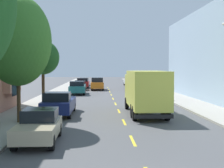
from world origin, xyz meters
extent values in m
plane|color=#4C4C4F|center=(0.00, 30.00, 0.00)|extent=(160.00, 160.00, 0.00)
cube|color=#A39E93|center=(-7.10, 28.00, 0.07)|extent=(3.20, 120.00, 0.14)
cube|color=#A39E93|center=(7.10, 28.00, 0.07)|extent=(3.20, 120.00, 0.14)
cube|color=yellow|center=(0.00, 7.00, 0.00)|extent=(0.14, 2.20, 0.01)
cube|color=yellow|center=(0.00, 12.00, 0.00)|extent=(0.14, 2.20, 0.01)
cube|color=yellow|center=(0.00, 17.00, 0.00)|extent=(0.14, 2.20, 0.01)
cube|color=yellow|center=(0.00, 22.00, 0.00)|extent=(0.14, 2.20, 0.01)
cube|color=yellow|center=(0.00, 27.00, 0.00)|extent=(0.14, 2.20, 0.01)
cube|color=yellow|center=(0.00, 32.00, 0.00)|extent=(0.14, 2.20, 0.01)
cube|color=yellow|center=(0.00, 37.00, 0.00)|extent=(0.14, 2.20, 0.01)
cube|color=yellow|center=(0.00, 42.00, 0.00)|extent=(0.14, 2.20, 0.01)
cube|color=yellow|center=(0.00, 47.00, 0.00)|extent=(0.14, 2.20, 0.01)
cube|color=#E19B83|center=(-8.42, 17.60, 5.38)|extent=(0.55, 3.26, 7.78)
cube|color=#1E232D|center=(-8.13, 17.60, 1.79)|extent=(0.04, 2.48, 1.10)
cube|color=#1E232D|center=(-8.13, 17.60, 4.79)|extent=(0.04, 2.48, 1.10)
cube|color=#1E232D|center=(-8.13, 17.60, 7.78)|extent=(0.04, 2.48, 1.10)
cylinder|color=#47331E|center=(-6.40, 11.48, 1.57)|extent=(0.22, 0.22, 2.87)
ellipsoid|color=#387028|center=(-6.40, 11.48, 5.03)|extent=(3.99, 3.99, 5.41)
cylinder|color=#47331E|center=(-6.40, 19.81, 1.67)|extent=(0.26, 0.26, 3.07)
ellipsoid|color=#1E4C1E|center=(-6.40, 19.81, 4.32)|extent=(2.82, 2.82, 2.95)
cube|color=#D8D84C|center=(1.80, 14.18, 1.92)|extent=(2.41, 5.70, 2.53)
cube|color=#D8D84C|center=(1.81, 18.18, 1.76)|extent=(2.31, 1.91, 2.20)
cube|color=black|center=(1.81, 19.08, 2.24)|extent=(2.02, 0.08, 0.97)
cube|color=black|center=(1.79, 11.41, 0.43)|extent=(2.40, 0.17, 0.24)
cylinder|color=black|center=(2.87, 18.23, 0.48)|extent=(0.28, 0.96, 0.96)
cylinder|color=black|center=(0.75, 18.23, 0.48)|extent=(0.28, 0.96, 0.96)
cylinder|color=black|center=(2.85, 12.53, 0.48)|extent=(0.28, 0.96, 0.96)
cylinder|color=black|center=(0.73, 12.54, 0.48)|extent=(0.28, 0.96, 0.96)
cylinder|color=black|center=(2.86, 13.63, 0.48)|extent=(0.28, 0.96, 0.96)
cylinder|color=black|center=(0.74, 13.64, 0.48)|extent=(0.28, 0.96, 0.96)
cube|color=#B2B5BA|center=(4.32, 25.81, 0.78)|extent=(2.03, 4.83, 0.90)
cube|color=black|center=(4.32, 25.81, 1.58)|extent=(1.76, 2.81, 0.70)
cylinder|color=black|center=(5.16, 27.46, 0.33)|extent=(0.23, 0.66, 0.66)
cylinder|color=black|center=(3.43, 27.43, 0.33)|extent=(0.23, 0.66, 0.66)
cylinder|color=black|center=(5.21, 24.20, 0.33)|extent=(0.23, 0.66, 0.66)
cylinder|color=black|center=(3.48, 24.17, 0.33)|extent=(0.23, 0.66, 0.66)
cube|color=navy|center=(-4.45, 15.29, 0.73)|extent=(2.03, 5.31, 0.80)
cube|color=black|center=(-4.46, 14.12, 1.43)|extent=(1.77, 1.60, 0.60)
cylinder|color=black|center=(-5.35, 13.49, 0.33)|extent=(0.22, 0.66, 0.66)
cylinder|color=black|center=(-3.57, 13.48, 0.33)|extent=(0.22, 0.66, 0.66)
cylinder|color=black|center=(-5.33, 17.10, 0.33)|extent=(0.22, 0.66, 0.66)
cylinder|color=black|center=(-3.55, 17.08, 0.33)|extent=(0.22, 0.66, 0.66)
cube|color=#333338|center=(-4.44, 40.31, 0.64)|extent=(1.77, 4.01, 0.62)
cube|color=black|center=(-4.44, 40.79, 1.23)|extent=(1.55, 1.69, 0.55)
cylinder|color=black|center=(-5.21, 38.96, 0.33)|extent=(0.23, 0.66, 0.66)
cylinder|color=black|center=(-3.69, 38.95, 0.33)|extent=(0.23, 0.66, 0.66)
cylinder|color=black|center=(-5.19, 41.68, 0.33)|extent=(0.23, 0.66, 0.66)
cylinder|color=black|center=(-3.67, 41.67, 0.33)|extent=(0.23, 0.66, 0.66)
cube|color=#7A9EC6|center=(-4.40, 53.70, 0.64)|extent=(1.89, 4.73, 0.62)
cube|color=black|center=(-4.39, 54.08, 1.23)|extent=(1.64, 2.84, 0.55)
cylinder|color=black|center=(-5.22, 52.12, 0.33)|extent=(0.23, 0.66, 0.66)
cylinder|color=black|center=(-3.62, 52.09, 0.33)|extent=(0.23, 0.66, 0.66)
cylinder|color=black|center=(-5.17, 55.31, 0.33)|extent=(0.23, 0.66, 0.66)
cylinder|color=black|center=(-3.57, 55.29, 0.33)|extent=(0.23, 0.66, 0.66)
cube|color=#AD1E1E|center=(-4.25, 45.96, 0.73)|extent=(2.02, 5.31, 0.80)
cube|color=black|center=(-4.26, 44.80, 1.43)|extent=(1.77, 1.60, 0.60)
cylinder|color=black|center=(-5.15, 44.17, 0.33)|extent=(0.22, 0.66, 0.66)
cylinder|color=black|center=(-3.37, 44.16, 0.33)|extent=(0.22, 0.66, 0.66)
cylinder|color=black|center=(-5.14, 47.77, 0.33)|extent=(0.22, 0.66, 0.66)
cylinder|color=black|center=(-3.36, 47.76, 0.33)|extent=(0.22, 0.66, 0.66)
cube|color=black|center=(4.21, 43.35, 0.63)|extent=(1.85, 4.52, 0.60)
cube|color=black|center=(4.21, 43.12, 1.18)|extent=(1.61, 2.18, 0.50)
cylinder|color=black|center=(5.02, 44.87, 0.33)|extent=(0.23, 0.66, 0.66)
cylinder|color=black|center=(3.44, 44.89, 0.33)|extent=(0.23, 0.66, 0.66)
cylinder|color=black|center=(4.99, 41.81, 0.33)|extent=(0.23, 0.66, 0.66)
cylinder|color=black|center=(3.41, 41.83, 0.33)|extent=(0.23, 0.66, 0.66)
cube|color=silver|center=(4.22, 52.23, 0.64)|extent=(1.76, 4.01, 0.62)
cube|color=black|center=(4.22, 51.75, 1.23)|extent=(1.54, 1.69, 0.55)
cylinder|color=black|center=(4.97, 53.60, 0.33)|extent=(0.22, 0.66, 0.66)
cylinder|color=black|center=(3.45, 53.59, 0.33)|extent=(0.22, 0.66, 0.66)
cylinder|color=black|center=(4.98, 50.88, 0.33)|extent=(0.22, 0.66, 0.66)
cylinder|color=black|center=(3.46, 50.87, 0.33)|extent=(0.22, 0.66, 0.66)
cube|color=#195B60|center=(-4.33, 33.08, 0.73)|extent=(2.12, 5.34, 0.80)
cube|color=black|center=(-4.31, 31.91, 1.43)|extent=(1.80, 1.63, 0.60)
cylinder|color=black|center=(-5.18, 31.26, 0.33)|extent=(0.23, 0.66, 0.66)
cylinder|color=black|center=(-3.40, 31.30, 0.33)|extent=(0.23, 0.66, 0.66)
cylinder|color=black|center=(-5.26, 34.86, 0.33)|extent=(0.23, 0.66, 0.66)
cylinder|color=black|center=(-3.48, 34.90, 0.33)|extent=(0.23, 0.66, 0.66)
cube|color=tan|center=(-4.32, 6.73, 0.64)|extent=(1.82, 4.03, 0.62)
cube|color=black|center=(-4.33, 7.21, 1.23)|extent=(1.56, 1.71, 0.55)
cylinder|color=black|center=(-5.05, 5.35, 0.33)|extent=(0.23, 0.66, 0.66)
cylinder|color=black|center=(-3.54, 5.38, 0.33)|extent=(0.23, 0.66, 0.66)
cylinder|color=black|center=(-5.11, 8.07, 0.33)|extent=(0.23, 0.66, 0.66)
cylinder|color=black|center=(-3.59, 8.10, 0.33)|extent=(0.23, 0.66, 0.66)
cube|color=orange|center=(-1.80, 40.86, 0.78)|extent=(1.95, 4.80, 0.90)
cube|color=black|center=(-1.80, 40.86, 1.58)|extent=(1.72, 2.78, 0.70)
cylinder|color=black|center=(-2.67, 39.23, 0.33)|extent=(0.22, 0.66, 0.66)
cylinder|color=black|center=(-0.94, 39.23, 0.33)|extent=(0.22, 0.66, 0.66)
cylinder|color=black|center=(-2.67, 42.49, 0.33)|extent=(0.22, 0.66, 0.66)
cylinder|color=black|center=(-0.93, 42.49, 0.33)|extent=(0.22, 0.66, 0.66)
camera|label=1|loc=(-1.59, -7.37, 3.40)|focal=49.95mm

